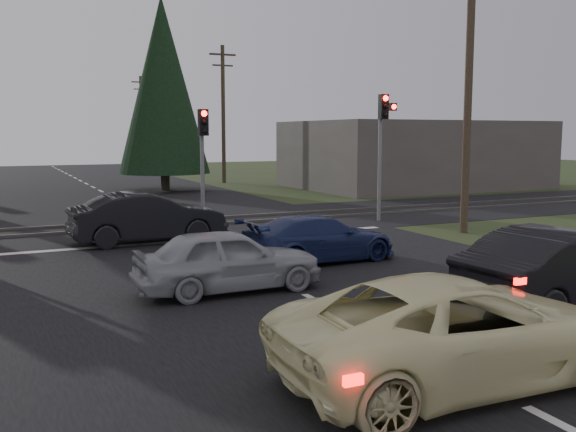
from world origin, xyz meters
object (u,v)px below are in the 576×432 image
traffic_signal_center (203,147)px  dark_hatchback (568,269)px  utility_pole_mid (223,111)px  utility_pole_far (141,119)px  traffic_signal_right (383,132)px  cream_coupe (458,330)px  silver_car (228,260)px  blue_sedan (319,239)px  utility_pole_near (468,88)px  dark_car_far (148,218)px

traffic_signal_center → dark_hatchback: (2.98, -12.91, -2.04)m
utility_pole_mid → utility_pole_far: 25.00m
traffic_signal_right → traffic_signal_center: traffic_signal_right is taller
utility_pole_far → cream_coupe: utility_pole_far is taller
utility_pole_mid → cream_coupe: (-8.70, -34.17, -4.02)m
traffic_signal_center → silver_car: size_ratio=1.05×
cream_coupe → blue_sedan: 8.13m
traffic_signal_right → silver_car: bearing=-138.9°
cream_coupe → utility_pole_mid: bearing=-13.0°
utility_pole_mid → dark_hatchback: size_ratio=1.93×
traffic_signal_right → utility_pole_far: 45.56m
traffic_signal_center → utility_pole_near: utility_pole_near is taller
utility_pole_far → blue_sedan: (-6.64, -51.31, -4.13)m
blue_sedan → silver_car: bearing=117.4°
traffic_signal_center → dark_car_far: 3.87m
utility_pole_mid → dark_hatchback: (-4.52, -32.24, -3.96)m
utility_pole_far → dark_hatchback: utility_pole_far is taller
cream_coupe → dark_car_far: bearing=6.9°
dark_hatchback → utility_pole_far: bearing=-10.2°
utility_pole_near → utility_pole_far: 49.00m
traffic_signal_right → utility_pole_mid: size_ratio=0.52×
traffic_signal_right → blue_sedan: traffic_signal_right is taller
dark_hatchback → blue_sedan: 6.30m
traffic_signal_center → dark_car_far: traffic_signal_center is taller
utility_pole_near → dark_car_far: 11.00m
dark_car_far → traffic_signal_right: bearing=-85.8°
dark_hatchback → silver_car: 6.62m
traffic_signal_right → dark_hatchback: 12.50m
cream_coupe → dark_car_far: size_ratio=1.10×
utility_pole_near → utility_pole_mid: size_ratio=1.00×
utility_pole_far → dark_hatchback: size_ratio=1.93×
utility_pole_far → cream_coupe: (-8.70, -59.17, -4.02)m
utility_pole_far → silver_car: (-9.81, -53.26, -4.06)m
traffic_signal_right → blue_sedan: bearing=-134.5°
traffic_signal_center → dark_hatchback: traffic_signal_center is taller
utility_pole_mid → dark_car_far: 24.02m
dark_hatchback → blue_sedan: dark_hatchback is taller
utility_pole_far → blue_sedan: utility_pole_far is taller
dark_hatchback → silver_car: size_ratio=1.19×
traffic_signal_center → blue_sedan: (0.86, -6.99, -2.21)m
utility_pole_near → blue_sedan: (-6.64, -2.31, -4.13)m
silver_car → blue_sedan: (3.17, 1.95, -0.07)m
dark_hatchback → dark_car_far: dark_hatchback is taller
utility_pole_near → silver_car: (-9.81, -4.26, -4.06)m
utility_pole_mid → dark_hatchback: bearing=-98.0°
utility_pole_far → silver_car: bearing=-100.4°
silver_car → traffic_signal_right: bearing=-49.4°
utility_pole_mid → utility_pole_far: (0.00, 25.00, 0.00)m
utility_pole_near → utility_pole_mid: (0.00, 24.00, 0.00)m
dark_car_far → blue_sedan: bearing=-147.4°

